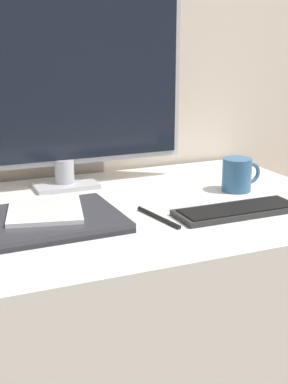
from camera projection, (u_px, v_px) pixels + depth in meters
name	position (u px, v px, depth m)	size (l,w,h in m)	color
desk	(107.00, 353.00, 1.29)	(1.12, 0.67, 0.72)	silver
monitor	(60.00, 85.00, 1.30)	(0.65, 0.11, 0.49)	#B7B7BC
keyboard	(237.00, 210.00, 1.17)	(0.28, 0.10, 0.01)	#282828
laptop	(44.00, 221.00, 1.09)	(0.31, 0.24, 0.02)	#232328
ereader	(45.00, 209.00, 1.12)	(0.19, 0.21, 0.01)	white
coffee_mug	(238.00, 175.00, 1.33)	(0.10, 0.07, 0.08)	#336089
pen	(158.00, 217.00, 1.13)	(0.03, 0.15, 0.01)	black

